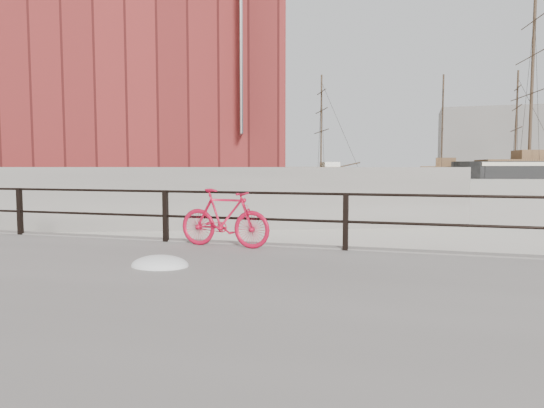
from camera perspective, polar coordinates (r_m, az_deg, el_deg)
The scene contains 12 objects.
far_quay at distance 88.92m, azimuth -8.56°, elevation 3.71°, with size 24.00×150.00×1.80m, color gray.
bicycle at distance 8.81m, azimuth -5.62°, elevation -1.65°, with size 1.75×0.26×1.06m, color #BC0C2B.
schooner_mid at distance 92.07m, azimuth 22.95°, elevation 2.88°, with size 26.10×11.04×19.02m, color beige, non-canonical shape.
schooner_left at distance 89.44m, azimuth 2.08°, elevation 3.19°, with size 25.92×11.78×19.54m, color white, non-canonical shape.
workboat_near at distance 41.03m, azimuth -15.50°, elevation 1.67°, with size 10.80×3.60×7.00m, color black, non-canonical shape.
workboat_far at distance 59.36m, azimuth -17.03°, elevation 2.42°, with size 10.36×3.58×7.00m, color black, non-canonical shape.
apartment_terracotta at distance 35.90m, azimuth -17.18°, elevation 20.50°, with size 20.00×15.00×20.20m, color maroon.
apartment_mustard at distance 57.28m, azimuth -12.59°, elevation 15.42°, with size 22.00×15.00×22.20m, color gold.
apartment_cream at distance 79.78m, azimuth -10.51°, elevation 11.91°, with size 20.00×15.00×21.20m, color beige.
apartment_grey at distance 101.68m, azimuth -9.42°, elevation 10.83°, with size 22.00×15.00×23.20m, color gray.
apartment_brick at distance 124.42m, azimuth -8.68°, elevation 9.18°, with size 24.00×15.00×21.20m, color brown.
industrial_west at distance 150.39m, azimuth 25.22°, elevation 6.67°, with size 32.00×18.00×18.00m, color gray.
Camera 1 is at (-2.35, -8.55, 1.80)m, focal length 32.00 mm.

